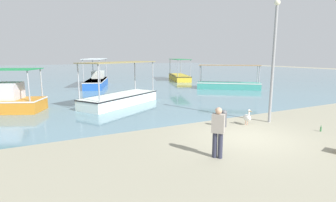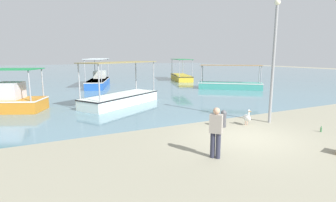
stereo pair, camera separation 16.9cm
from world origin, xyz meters
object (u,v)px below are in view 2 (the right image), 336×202
lamp_post (274,56)px  mooring_bollard (224,118)px  glass_bottle (321,130)px  fishing_boat_far_right (121,97)px  fishing_boat_far_left (230,84)px  pelican (247,118)px  fishing_boat_near_right (181,76)px  fishing_boat_outer (98,80)px  fisherman_standing (216,131)px

lamp_post → mooring_bollard: size_ratio=7.26×
glass_bottle → fishing_boat_far_right: bearing=120.6°
fishing_boat_far_left → pelican: size_ratio=7.19×
fishing_boat_near_right → lamp_post: size_ratio=1.15×
pelican → fishing_boat_near_right: bearing=68.6°
fishing_boat_far_right → pelican: (3.89, -7.88, -0.17)m
pelican → fishing_boat_outer: bearing=99.1°
fisherman_standing → fishing_boat_far_left: bearing=49.0°
lamp_post → mooring_bollard: 3.90m
fishing_boat_far_right → mooring_bollard: (2.69, -7.64, -0.11)m
glass_bottle → pelican: bearing=132.7°
fishing_boat_outer → fisherman_standing: 21.84m
pelican → lamp_post: (1.41, -0.10, 2.93)m
fishing_boat_far_left → fisherman_standing: 18.25m
fishing_boat_outer → mooring_bollard: fishing_boat_outer is taller
pelican → mooring_bollard: 1.23m
pelican → fisherman_standing: size_ratio=0.47×
fishing_boat_far_left → mooring_bollard: fishing_boat_far_left is taller
fishing_boat_far_right → fishing_boat_outer: (0.83, 11.30, 0.11)m
mooring_bollard → fishing_boat_far_left: bearing=49.3°
fisherman_standing → glass_bottle: size_ratio=6.26×
lamp_post → mooring_bollard: bearing=172.7°
mooring_bollard → glass_bottle: size_ratio=3.00×
fishing_boat_far_left → fisherman_standing: (-11.97, -13.77, 0.41)m
mooring_bollard → fisherman_standing: size_ratio=0.48×
mooring_bollard → fisherman_standing: bearing=-132.1°
fishing_boat_outer → fishing_boat_far_left: bearing=-35.7°
pelican → fishing_boat_far_left: bearing=53.8°
lamp_post → fisherman_standing: (-5.22, -2.55, -2.40)m
fisherman_standing → pelican: bearing=34.8°
fishing_boat_near_right → fishing_boat_far_left: fishing_boat_near_right is taller
fishing_boat_far_left → fishing_boat_outer: bearing=144.3°
fishing_boat_far_left → mooring_bollard: 14.36m
fishing_boat_far_right → pelican: size_ratio=7.66×
lamp_post → glass_bottle: 3.96m
fishing_boat_near_right → pelican: fishing_boat_near_right is taller
fishing_boat_far_right → mooring_bollard: fishing_boat_far_right is taller
fishing_boat_near_right → glass_bottle: 24.54m
pelican → fisherman_standing: (-3.81, -2.64, 0.53)m
fishing_boat_far_right → fishing_boat_far_left: (12.05, 3.25, -0.04)m
fishing_boat_far_left → fisherman_standing: size_ratio=3.40×
fishing_boat_far_right → lamp_post: (5.30, -7.98, 2.76)m
fishing_boat_outer → glass_bottle: 22.12m
fishing_boat_near_right → fishing_boat_outer: size_ratio=0.97×
fishing_boat_far_right → fisherman_standing: (0.08, -10.53, 0.37)m
pelican → fisherman_standing: fisherman_standing is taller
fishing_boat_far_right → fishing_boat_far_left: bearing=15.1°
fishing_boat_far_left → mooring_bollard: (-9.36, -10.88, -0.06)m
fishing_boat_outer → lamp_post: (4.47, -19.27, 2.65)m
fishing_boat_far_right → fishing_boat_near_right: bearing=47.8°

